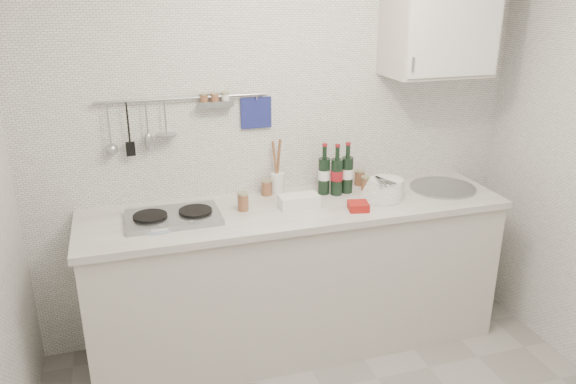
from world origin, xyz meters
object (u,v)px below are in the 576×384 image
object	(u,v)px
plate_stack_hob	(157,221)
plate_stack_sink	(384,189)
utensil_crock	(277,180)
wine_bottles	(336,169)
wall_cabinet	(441,14)

from	to	relation	value
plate_stack_hob	plate_stack_sink	world-z (taller)	plate_stack_sink
plate_stack_hob	utensil_crock	size ratio (longest dim) A/B	0.89
plate_stack_hob	wine_bottles	size ratio (longest dim) A/B	0.98
plate_stack_hob	utensil_crock	xyz separation A→B (m)	(0.74, 0.26, 0.07)
wall_cabinet	plate_stack_sink	distance (m)	1.06
plate_stack_hob	plate_stack_sink	bearing A→B (deg)	-0.23
plate_stack_sink	utensil_crock	bearing A→B (deg)	155.53
wall_cabinet	plate_stack_sink	world-z (taller)	wall_cabinet
plate_stack_sink	utensil_crock	distance (m)	0.64
plate_stack_hob	wine_bottles	bearing A→B (deg)	7.63
wine_bottles	utensil_crock	world-z (taller)	utensil_crock
wine_bottles	utensil_crock	distance (m)	0.36
plate_stack_hob	utensil_crock	distance (m)	0.79
wall_cabinet	wine_bottles	xyz separation A→B (m)	(-0.61, 0.00, -0.87)
wall_cabinet	wine_bottles	world-z (taller)	wall_cabinet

